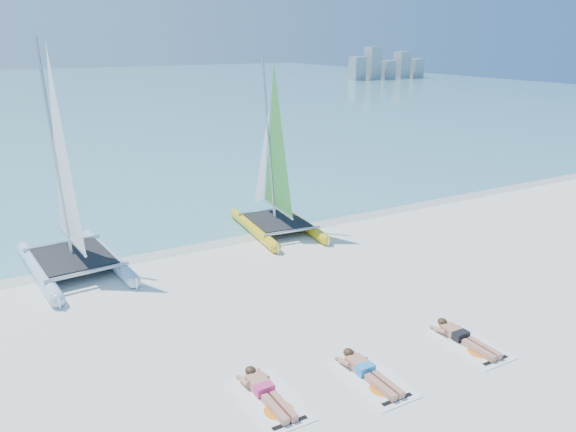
% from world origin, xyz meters
% --- Properties ---
extents(ground, '(140.00, 140.00, 0.00)m').
position_xyz_m(ground, '(0.00, 0.00, 0.00)').
color(ground, white).
rests_on(ground, ground).
extents(sea, '(140.00, 115.00, 0.01)m').
position_xyz_m(sea, '(0.00, 63.00, 0.01)').
color(sea, '#6EAAB7').
rests_on(sea, ground).
extents(wet_sand_strip, '(140.00, 1.40, 0.01)m').
position_xyz_m(wet_sand_strip, '(0.00, 5.50, 0.00)').
color(wet_sand_strip, beige).
rests_on(wet_sand_strip, ground).
extents(distant_skyline, '(14.00, 2.00, 5.00)m').
position_xyz_m(distant_skyline, '(53.71, 62.00, 1.94)').
color(distant_skyline, '#9EA7AD').
rests_on(distant_skyline, ground).
extents(catamaran_blue, '(2.76, 5.13, 6.76)m').
position_xyz_m(catamaran_blue, '(-4.22, 5.33, 2.02)').
color(catamaran_blue, silver).
rests_on(catamaran_blue, ground).
extents(catamaran_yellow, '(2.55, 4.85, 6.06)m').
position_xyz_m(catamaran_yellow, '(2.66, 5.80, 1.91)').
color(catamaran_yellow, yellow).
rests_on(catamaran_yellow, ground).
extents(towel_a, '(1.00, 1.85, 0.02)m').
position_xyz_m(towel_a, '(-2.19, -3.11, 0.01)').
color(towel_a, white).
rests_on(towel_a, ground).
extents(sunbather_a, '(0.37, 1.73, 0.26)m').
position_xyz_m(sunbather_a, '(-2.19, -2.92, 0.12)').
color(sunbather_a, tan).
rests_on(sunbather_a, towel_a).
extents(towel_b, '(1.00, 1.85, 0.02)m').
position_xyz_m(towel_b, '(-0.10, -3.53, 0.01)').
color(towel_b, white).
rests_on(towel_b, ground).
extents(sunbather_b, '(0.37, 1.73, 0.26)m').
position_xyz_m(sunbather_b, '(-0.10, -3.34, 0.12)').
color(sunbather_b, tan).
rests_on(sunbather_b, towel_b).
extents(towel_c, '(1.00, 1.85, 0.02)m').
position_xyz_m(towel_c, '(2.57, -3.53, 0.01)').
color(towel_c, white).
rests_on(towel_c, ground).
extents(sunbather_c, '(0.37, 1.73, 0.26)m').
position_xyz_m(sunbather_c, '(2.57, -3.33, 0.12)').
color(sunbather_c, tan).
rests_on(sunbather_c, towel_c).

